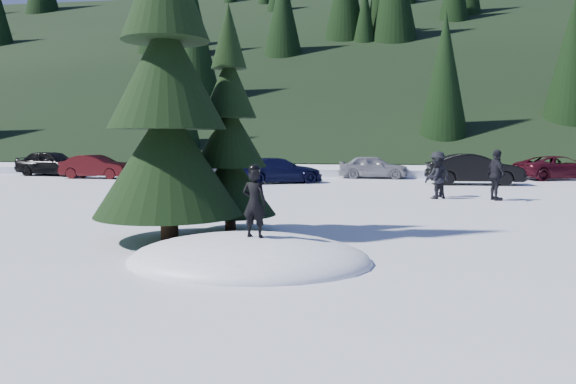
# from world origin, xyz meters

# --- Properties ---
(ground) EXTENTS (200.00, 200.00, 0.00)m
(ground) POSITION_xyz_m (0.00, 0.00, 0.00)
(ground) COLOR white
(ground) RESTS_ON ground
(snow_mound) EXTENTS (4.48, 3.52, 0.96)m
(snow_mound) POSITION_xyz_m (0.00, 0.00, 0.00)
(snow_mound) COLOR white
(snow_mound) RESTS_ON ground
(forest_hillside) EXTENTS (200.00, 60.00, 25.00)m
(forest_hillside) POSITION_xyz_m (0.00, 54.00, 12.50)
(forest_hillside) COLOR black
(forest_hillside) RESTS_ON ground
(spruce_tall) EXTENTS (3.20, 3.20, 8.60)m
(spruce_tall) POSITION_xyz_m (-2.20, 1.80, 3.32)
(spruce_tall) COLOR black
(spruce_tall) RESTS_ON ground
(spruce_short) EXTENTS (2.20, 2.20, 5.37)m
(spruce_short) POSITION_xyz_m (-1.20, 3.20, 2.10)
(spruce_short) COLOR black
(spruce_short) RESTS_ON ground
(child_skier) EXTENTS (0.49, 0.37, 1.22)m
(child_skier) POSITION_xyz_m (0.14, -0.15, 1.09)
(child_skier) COLOR black
(child_skier) RESTS_ON snow_mound
(adult_0) EXTENTS (0.94, 0.89, 1.52)m
(adult_0) POSITION_xyz_m (4.42, 11.46, 0.76)
(adult_0) COLOR black
(adult_0) RESTS_ON ground
(adult_1) EXTENTS (0.75, 1.16, 1.83)m
(adult_1) POSITION_xyz_m (6.48, 11.20, 0.91)
(adult_1) COLOR black
(adult_1) RESTS_ON ground
(adult_2) EXTENTS (1.28, 1.18, 1.73)m
(adult_2) POSITION_xyz_m (4.54, 12.14, 0.86)
(adult_2) COLOR black
(adult_2) RESTS_ON ground
(car_0) EXTENTS (4.65, 2.43, 1.51)m
(car_0) POSITION_xyz_m (-16.90, 21.05, 0.76)
(car_0) COLOR black
(car_0) RESTS_ON ground
(car_1) EXTENTS (3.96, 1.46, 1.30)m
(car_1) POSITION_xyz_m (-13.17, 19.35, 0.65)
(car_1) COLOR #380A0B
(car_1) RESTS_ON ground
(car_2) EXTENTS (5.57, 4.17, 1.41)m
(car_2) POSITION_xyz_m (-8.34, 21.96, 0.70)
(car_2) COLOR #56585F
(car_2) RESTS_ON ground
(car_3) EXTENTS (4.69, 3.35, 1.26)m
(car_3) POSITION_xyz_m (-2.56, 17.70, 0.63)
(car_3) COLOR black
(car_3) RESTS_ON ground
(car_4) EXTENTS (3.91, 1.77, 1.30)m
(car_4) POSITION_xyz_m (2.05, 21.78, 0.65)
(car_4) COLOR gray
(car_4) RESTS_ON ground
(car_5) EXTENTS (4.57, 1.84, 1.48)m
(car_5) POSITION_xyz_m (6.86, 18.23, 0.74)
(car_5) COLOR black
(car_5) RESTS_ON ground
(car_6) EXTENTS (5.07, 3.56, 1.28)m
(car_6) POSITION_xyz_m (11.93, 22.38, 0.64)
(car_6) COLOR #3D0B15
(car_6) RESTS_ON ground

